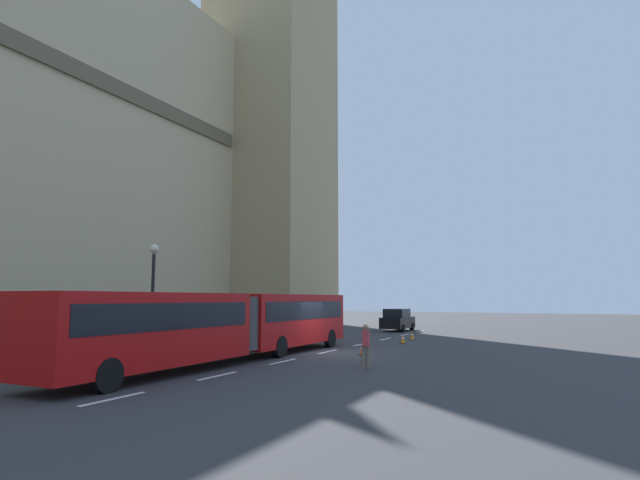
% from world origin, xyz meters
% --- Properties ---
extents(ground_plane, '(160.00, 160.00, 0.00)m').
position_xyz_m(ground_plane, '(0.00, 0.00, 0.00)').
color(ground_plane, '#333335').
extents(lane_centre_marking, '(34.40, 0.16, 0.01)m').
position_xyz_m(lane_centre_marking, '(2.62, 0.00, 0.00)').
color(lane_centre_marking, silver).
rests_on(lane_centre_marking, ground_plane).
extents(articulated_bus, '(18.82, 2.54, 2.90)m').
position_xyz_m(articulated_bus, '(-5.31, 1.99, 1.75)').
color(articulated_bus, '#B20F0F').
rests_on(articulated_bus, ground_plane).
extents(sedan_lead, '(4.40, 1.86, 1.85)m').
position_xyz_m(sedan_lead, '(18.26, 1.82, 0.91)').
color(sedan_lead, black).
rests_on(sedan_lead, ground_plane).
extents(traffic_cone_west, '(0.36, 0.36, 0.58)m').
position_xyz_m(traffic_cone_west, '(-0.26, -2.11, 0.28)').
color(traffic_cone_west, black).
rests_on(traffic_cone_west, ground_plane).
extents(traffic_cone_middle, '(0.36, 0.36, 0.58)m').
position_xyz_m(traffic_cone_middle, '(6.65, -2.06, 0.28)').
color(traffic_cone_middle, black).
rests_on(traffic_cone_middle, ground_plane).
extents(traffic_cone_east, '(0.36, 0.36, 0.58)m').
position_xyz_m(traffic_cone_east, '(9.63, -1.80, 0.28)').
color(traffic_cone_east, black).
rests_on(traffic_cone_east, ground_plane).
extents(street_lamp, '(0.44, 0.44, 5.27)m').
position_xyz_m(street_lamp, '(-5.33, 6.50, 3.06)').
color(street_lamp, black).
rests_on(street_lamp, ground_plane).
extents(pedestrian_near_cones, '(0.44, 0.36, 1.69)m').
position_xyz_m(pedestrian_near_cones, '(-4.86, -4.02, 0.91)').
color(pedestrian_near_cones, '#726651').
rests_on(pedestrian_near_cones, ground_plane).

